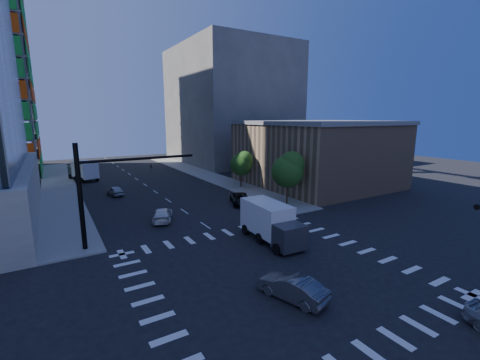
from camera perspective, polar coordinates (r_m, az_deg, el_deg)
ground at (r=24.62m, az=6.13°, el=-15.96°), size 160.00×160.00×0.00m
road_markings at (r=24.62m, az=6.13°, el=-15.95°), size 20.00×20.00×0.01m
sidewalk_ne at (r=63.93m, az=-6.55°, el=1.05°), size 5.00×60.00×0.15m
sidewalk_nw at (r=58.47m, az=-29.45°, el=-1.29°), size 5.00×60.00×0.15m
commercial_building at (r=55.30m, az=13.30°, el=4.74°), size 20.50×22.50×10.60m
bg_building_ne at (r=82.94m, az=-1.81°, el=13.07°), size 24.00×30.00×28.00m
signal_mast_nw at (r=29.64m, az=-23.79°, el=-0.90°), size 10.20×0.40×9.00m
tree_south at (r=41.20m, az=8.69°, el=1.92°), size 4.16×4.16×6.82m
tree_north at (r=51.17m, az=0.36°, el=3.04°), size 3.54×3.52×5.78m
car_nb_far at (r=41.95m, az=0.10°, el=-3.37°), size 3.93×5.44×1.37m
car_sb_near at (r=36.37m, az=-13.60°, el=-5.97°), size 3.54×5.10×1.37m
car_sb_mid at (r=49.97m, az=-21.34°, el=-1.79°), size 2.14×4.14×1.35m
car_sb_cross at (r=21.31m, az=9.23°, el=-18.34°), size 2.86×4.85×1.51m
box_truck_near at (r=29.37m, az=5.86°, el=-8.12°), size 3.13×6.74×3.47m
box_truck_far at (r=64.21m, az=-26.20°, el=1.32°), size 4.64×7.11×3.45m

